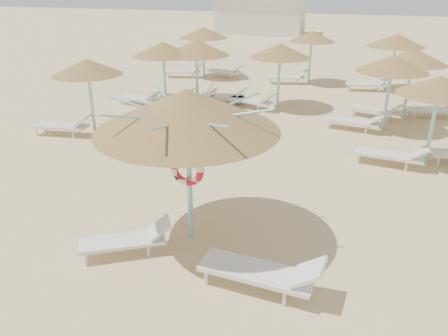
# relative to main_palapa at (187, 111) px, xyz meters

# --- Properties ---
(ground) EXTENTS (120.00, 120.00, 0.00)m
(ground) POSITION_rel_main_palapa_xyz_m (0.03, 0.29, -2.83)
(ground) COLOR #D7B583
(ground) RESTS_ON ground
(main_palapa) EXTENTS (3.63, 3.63, 3.25)m
(main_palapa) POSITION_rel_main_palapa_xyz_m (0.00, 0.00, 0.00)
(main_palapa) COLOR #7BD5CF
(main_palapa) RESTS_ON ground
(lounger_main_a) EXTENTS (1.86, 1.38, 0.66)m
(lounger_main_a) POSITION_rel_main_palapa_xyz_m (-1.01, -0.90, -2.51)
(lounger_main_a) COLOR silver
(lounger_main_a) RESTS_ON ground
(lounger_main_b) EXTENTS (2.27, 0.89, 0.81)m
(lounger_main_b) POSITION_rel_main_palapa_xyz_m (1.85, -1.26, -2.44)
(lounger_main_b) COLOR silver
(lounger_main_b) RESTS_ON ground
(palapa_field) EXTENTS (19.60, 12.50, 2.71)m
(palapa_field) POSITION_rel_main_palapa_xyz_m (1.84, 10.38, -0.54)
(palapa_field) COLOR #7BD5CF
(palapa_field) RESTS_ON ground
(service_hut) EXTENTS (8.40, 4.40, 3.25)m
(service_hut) POSITION_rel_main_palapa_xyz_m (-5.97, 35.29, -1.19)
(service_hut) COLOR silver
(service_hut) RESTS_ON ground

